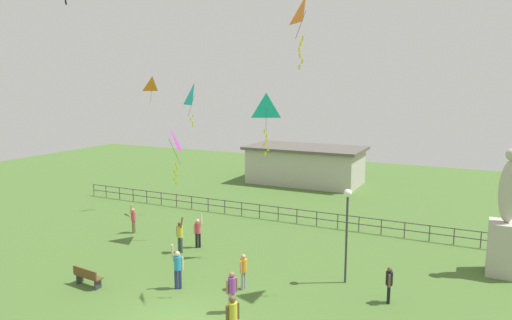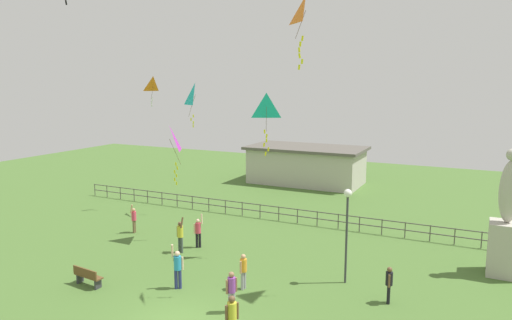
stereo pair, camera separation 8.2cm
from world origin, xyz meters
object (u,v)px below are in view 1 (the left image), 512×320
Objects in this scene: person_1 at (233,316)px; park_bench at (87,276)px; person_7 at (389,282)px; kite_5 at (153,85)px; person_4 at (180,235)px; kite_6 at (169,141)px; person_6 at (198,231)px; person_3 at (133,218)px; kite_3 at (305,13)px; person_0 at (178,267)px; person_5 at (243,269)px; lamppost at (347,215)px; person_2 at (232,289)px; statue_monument at (506,231)px; kite_2 at (195,95)px; kite_4 at (266,109)px.

park_bench is at bearing 170.70° from person_1.
kite_5 is (-17.36, 7.40, 7.84)m from person_7.
kite_6 is at bearing 137.32° from person_4.
person_1 is at bearing -44.44° from kite_5.
person_1 is at bearing -50.43° from person_6.
kite_5 is (-6.78, 5.20, 7.78)m from person_6.
kite_6 is at bearing 136.00° from person_1.
person_3 is 0.64× the size of kite_3.
kite_6 is (-4.07, 5.20, 4.72)m from person_0.
person_5 is at bearing -31.02° from kite_6.
person_6 is at bearing 113.25° from person_0.
person_4 is 0.97× the size of kite_5.
lamppost is 1.29× the size of kite_6.
lamppost reaches higher than person_2.
person_1 is 1.04× the size of person_2.
statue_monument is 1.79× the size of kite_6.
person_6 is (0.42, 1.07, -0.04)m from person_4.
person_3 is at bearing 143.92° from person_1.
kite_6 is (-6.66, 4.01, 4.81)m from person_5.
lamppost is 8.72m from kite_3.
park_bench is at bearing -157.58° from person_0.
person_1 is 0.63× the size of kite_3.
lamppost is 11.76m from park_bench.
kite_6 is (-9.09, 3.41, -5.79)m from kite_3.
person_5 is 0.55× the size of kite_2.
person_2 is 1.05× the size of person_5.
park_bench is 0.75× the size of kite_5.
lamppost is at bearing -22.16° from kite_5.
kite_3 is (11.96, -3.52, 10.62)m from person_3.
kite_3 is (-1.36, -2.01, 8.37)m from lamppost.
kite_6 is (-12.58, 2.59, 4.84)m from person_7.
lamppost is at bearing 72.41° from person_1.
person_0 reaches higher than person_1.
person_2 is at bearing -51.76° from kite_2.
person_0 is 0.98× the size of kite_5.
kite_2 is at bearing 143.88° from kite_4.
person_7 is at bearing -28.92° from kite_2.
kite_4 reaches higher than person_7.
statue_monument is 19.71m from kite_2.
kite_2 reaches higher than person_6.
person_0 is at bearing -148.21° from statue_monument.
statue_monument is 13.76m from person_1.
lamppost is at bearing -147.26° from statue_monument.
person_6 is 5.19m from kite_6.
kite_4 is 6.36m from kite_6.
person_5 is at bearing -47.93° from kite_2.
person_3 is at bearing 170.07° from person_7.
person_3 is at bearing 163.62° from kite_3.
kite_6 is at bearing -2.21° from person_3.
person_3 is 8.94m from kite_2.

